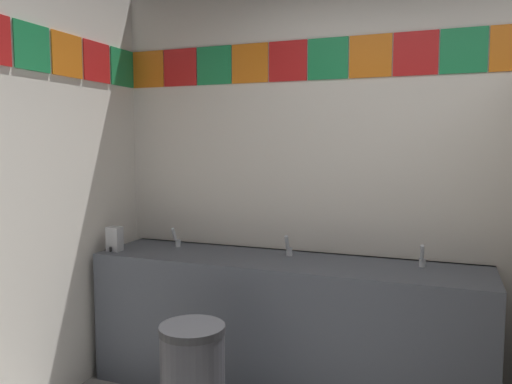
% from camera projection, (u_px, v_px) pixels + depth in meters
% --- Properties ---
extents(wall_back, '(4.41, 0.09, 2.57)m').
position_uv_depth(wall_back, '(458.00, 185.00, 2.95)').
color(wall_back, silver).
rests_on(wall_back, ground_plane).
extents(vanity_counter, '(2.37, 0.56, 0.83)m').
position_uv_depth(vanity_counter, '(284.00, 324.00, 3.08)').
color(vanity_counter, '#4C515B').
rests_on(vanity_counter, ground_plane).
extents(faucet_left, '(0.04, 0.10, 0.14)m').
position_uv_depth(faucet_left, '(176.00, 239.00, 3.40)').
color(faucet_left, silver).
rests_on(faucet_left, vanity_counter).
extents(faucet_center, '(0.04, 0.10, 0.14)m').
position_uv_depth(faucet_center, '(288.00, 248.00, 3.12)').
color(faucet_center, silver).
rests_on(faucet_center, vanity_counter).
extents(faucet_right, '(0.04, 0.10, 0.14)m').
position_uv_depth(faucet_right, '(422.00, 258.00, 2.84)').
color(faucet_right, silver).
rests_on(faucet_right, vanity_counter).
extents(soap_dispenser, '(0.09, 0.09, 0.16)m').
position_uv_depth(soap_dispenser, '(115.00, 239.00, 3.27)').
color(soap_dispenser, '#B7BABF').
rests_on(soap_dispenser, vanity_counter).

